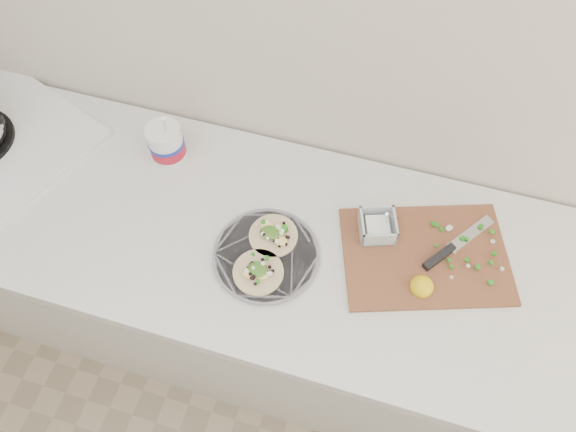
# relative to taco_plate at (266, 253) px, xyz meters

# --- Properties ---
(counter) EXTENTS (2.44, 0.66, 0.90)m
(counter) POSITION_rel_taco_plate_xyz_m (-0.17, 0.08, -0.47)
(counter) COLOR silver
(counter) RESTS_ON ground
(taco_plate) EXTENTS (0.28, 0.28, 0.04)m
(taco_plate) POSITION_rel_taco_plate_xyz_m (0.00, 0.00, 0.00)
(taco_plate) COLOR slate
(taco_plate) RESTS_ON counter
(tub) EXTENTS (0.10, 0.10, 0.23)m
(tub) POSITION_rel_taco_plate_xyz_m (-0.37, 0.23, 0.05)
(tub) COLOR white
(tub) RESTS_ON counter
(cutboard) EXTENTS (0.50, 0.42, 0.07)m
(cutboard) POSITION_rel_taco_plate_xyz_m (0.39, 0.12, -0.00)
(cutboard) COLOR brown
(cutboard) RESTS_ON counter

